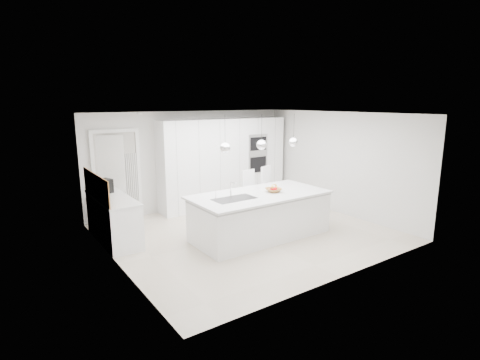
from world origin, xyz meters
TOP-DOWN VIEW (x-y plane):
  - floor at (0.00, 0.00)m, footprint 5.50×5.50m
  - wall_back at (0.00, 2.50)m, footprint 5.50×0.00m
  - wall_left at (-2.75, 0.00)m, footprint 0.00×5.00m
  - ceiling at (0.00, 0.00)m, footprint 5.50×5.50m
  - tall_cabinets at (0.80, 2.20)m, footprint 3.60×0.60m
  - oven_stack at (1.70, 1.89)m, footprint 0.62×0.04m
  - doorway_frame at (-1.95, 2.47)m, footprint 1.11×0.08m
  - hallway_door at (-2.20, 2.42)m, footprint 0.76×0.38m
  - radiator at (-1.63, 2.46)m, footprint 0.32×0.04m
  - left_base_cabinets at (-2.45, 1.20)m, footprint 0.60×1.80m
  - left_worktop at (-2.45, 1.20)m, footprint 0.62×1.82m
  - oak_backsplash at (-2.74, 1.20)m, footprint 0.02×1.80m
  - island_base at (0.10, -0.30)m, footprint 2.80×1.20m
  - island_worktop at (0.10, -0.25)m, footprint 2.84×1.40m
  - island_sink at (-0.55, -0.30)m, footprint 0.84×0.44m
  - island_tap at (-0.50, -0.10)m, footprint 0.02×0.02m
  - pendant_left at (-0.75, -0.30)m, footprint 0.20×0.20m
  - pendant_mid at (0.10, -0.30)m, footprint 0.20×0.20m
  - pendant_right at (0.95, -0.30)m, footprint 0.20×0.20m
  - fruit_bowl at (0.43, -0.30)m, footprint 0.35×0.35m
  - espresso_machine at (-2.43, 1.62)m, footprint 0.25×0.31m
  - bar_stool_left at (0.52, 0.57)m, footprint 0.47×0.60m
  - bar_stool_right at (1.10, 0.63)m, footprint 0.55×0.65m
  - apple_a at (0.40, -0.29)m, footprint 0.07×0.07m
  - apple_b at (0.39, -0.33)m, footprint 0.08×0.08m
  - apple_c at (0.38, -0.33)m, footprint 0.07×0.07m
  - apple_extra_3 at (0.43, -0.36)m, footprint 0.08×0.08m
  - banana_bunch at (0.44, -0.31)m, footprint 0.23×0.17m

SIDE VIEW (x-z plane):
  - floor at x=0.00m, z-range 0.00..0.00m
  - left_base_cabinets at x=-2.45m, z-range 0.00..0.86m
  - island_base at x=0.10m, z-range 0.00..0.86m
  - bar_stool_left at x=0.52m, z-range 0.00..1.19m
  - bar_stool_right at x=1.10m, z-range 0.00..1.22m
  - island_sink at x=-0.55m, z-range 0.73..0.91m
  - radiator at x=-1.63m, z-range 0.15..1.55m
  - left_worktop at x=-2.45m, z-range 0.86..0.90m
  - island_worktop at x=0.10m, z-range 0.86..0.90m
  - fruit_bowl at x=0.43m, z-range 0.90..0.98m
  - apple_c at x=0.38m, z-range 0.93..1.00m
  - apple_a at x=0.40m, z-range 0.93..1.00m
  - apple_b at x=0.39m, z-range 0.93..1.01m
  - apple_extra_3 at x=0.43m, z-range 0.93..1.01m
  - hallway_door at x=-2.20m, z-range 0.00..2.00m
  - banana_bunch at x=0.44m, z-range 0.91..1.12m
  - doorway_frame at x=-1.95m, z-range -0.04..2.09m
  - espresso_machine at x=-2.43m, z-range 0.90..1.19m
  - island_tap at x=-0.50m, z-range 0.90..1.20m
  - tall_cabinets at x=0.80m, z-range 0.00..2.30m
  - oak_backsplash at x=-2.74m, z-range 0.90..1.40m
  - wall_back at x=0.00m, z-range -1.50..4.00m
  - wall_left at x=-2.75m, z-range -1.25..3.75m
  - oven_stack at x=1.70m, z-range 0.83..1.88m
  - pendant_left at x=-0.75m, z-range 1.80..2.00m
  - pendant_mid at x=0.10m, z-range 1.80..2.00m
  - pendant_right at x=0.95m, z-range 1.80..2.00m
  - ceiling at x=0.00m, z-range 2.50..2.50m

